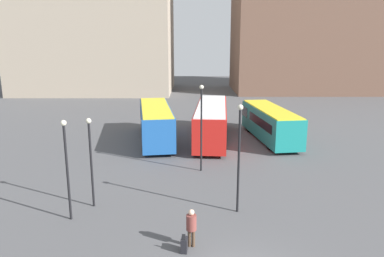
{
  "coord_description": "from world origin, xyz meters",
  "views": [
    {
      "loc": [
        -1.87,
        -11.77,
        8.69
      ],
      "look_at": [
        -1.98,
        17.6,
        1.7
      ],
      "focal_mm": 35.0,
      "sensor_mm": 36.0,
      "label": 1
    }
  ],
  "objects_px": {
    "bus_2": "(271,123)",
    "suitcase": "(185,245)",
    "bus_0": "(157,122)",
    "traveler": "(193,225)",
    "lamp_post_0": "(92,154)",
    "bus_1": "(213,121)",
    "lamp_post_3": "(240,150)",
    "lamp_post_2": "(203,121)",
    "lamp_post_1": "(68,161)"
  },
  "relations": [
    {
      "from": "bus_1",
      "to": "lamp_post_0",
      "type": "relative_size",
      "value": 2.48
    },
    {
      "from": "suitcase",
      "to": "lamp_post_1",
      "type": "height_order",
      "value": "lamp_post_1"
    },
    {
      "from": "traveler",
      "to": "lamp_post_3",
      "type": "height_order",
      "value": "lamp_post_3"
    },
    {
      "from": "bus_1",
      "to": "lamp_post_3",
      "type": "distance_m",
      "value": 14.67
    },
    {
      "from": "suitcase",
      "to": "lamp_post_1",
      "type": "distance_m",
      "value": 6.95
    },
    {
      "from": "traveler",
      "to": "lamp_post_3",
      "type": "bearing_deg",
      "value": -28.93
    },
    {
      "from": "bus_0",
      "to": "traveler",
      "type": "xyz_separation_m",
      "value": [
        3.16,
        -17.38,
        -0.64
      ]
    },
    {
      "from": "lamp_post_3",
      "to": "lamp_post_1",
      "type": "bearing_deg",
      "value": -174.27
    },
    {
      "from": "bus_2",
      "to": "lamp_post_2",
      "type": "relative_size",
      "value": 1.72
    },
    {
      "from": "bus_0",
      "to": "lamp_post_1",
      "type": "distance_m",
      "value": 15.19
    },
    {
      "from": "bus_0",
      "to": "lamp_post_1",
      "type": "xyz_separation_m",
      "value": [
        -2.83,
        -14.86,
        1.35
      ]
    },
    {
      "from": "bus_1",
      "to": "lamp_post_0",
      "type": "bearing_deg",
      "value": 157.94
    },
    {
      "from": "suitcase",
      "to": "lamp_post_3",
      "type": "height_order",
      "value": "lamp_post_3"
    },
    {
      "from": "lamp_post_1",
      "to": "bus_0",
      "type": "bearing_deg",
      "value": 79.22
    },
    {
      "from": "bus_0",
      "to": "lamp_post_2",
      "type": "height_order",
      "value": "lamp_post_2"
    },
    {
      "from": "traveler",
      "to": "lamp_post_3",
      "type": "xyz_separation_m",
      "value": [
        2.38,
        3.36,
        2.3
      ]
    },
    {
      "from": "bus_0",
      "to": "lamp_post_0",
      "type": "distance_m",
      "value": 13.57
    },
    {
      "from": "bus_0",
      "to": "lamp_post_0",
      "type": "height_order",
      "value": "lamp_post_0"
    },
    {
      "from": "bus_1",
      "to": "lamp_post_0",
      "type": "height_order",
      "value": "lamp_post_0"
    },
    {
      "from": "bus_0",
      "to": "lamp_post_2",
      "type": "distance_m",
      "value": 8.83
    },
    {
      "from": "traveler",
      "to": "lamp_post_2",
      "type": "distance_m",
      "value": 9.92
    },
    {
      "from": "bus_1",
      "to": "lamp_post_1",
      "type": "bearing_deg",
      "value": 157.94
    },
    {
      "from": "bus_2",
      "to": "lamp_post_1",
      "type": "xyz_separation_m",
      "value": [
        -12.91,
        -15.26,
        1.46
      ]
    },
    {
      "from": "bus_2",
      "to": "lamp_post_1",
      "type": "relative_size",
      "value": 1.99
    },
    {
      "from": "bus_0",
      "to": "suitcase",
      "type": "distance_m",
      "value": 18.08
    },
    {
      "from": "bus_2",
      "to": "lamp_post_2",
      "type": "bearing_deg",
      "value": 135.05
    },
    {
      "from": "lamp_post_3",
      "to": "suitcase",
      "type": "bearing_deg",
      "value": -125.29
    },
    {
      "from": "lamp_post_0",
      "to": "lamp_post_1",
      "type": "relative_size",
      "value": 0.96
    },
    {
      "from": "suitcase",
      "to": "traveler",
      "type": "bearing_deg",
      "value": -28.94
    },
    {
      "from": "traveler",
      "to": "lamp_post_0",
      "type": "height_order",
      "value": "lamp_post_0"
    },
    {
      "from": "traveler",
      "to": "lamp_post_0",
      "type": "distance_m",
      "value": 6.86
    },
    {
      "from": "bus_0",
      "to": "suitcase",
      "type": "height_order",
      "value": "bus_0"
    },
    {
      "from": "bus_1",
      "to": "bus_2",
      "type": "relative_size",
      "value": 1.19
    },
    {
      "from": "lamp_post_0",
      "to": "lamp_post_3",
      "type": "height_order",
      "value": "lamp_post_3"
    },
    {
      "from": "traveler",
      "to": "lamp_post_1",
      "type": "distance_m",
      "value": 6.79
    },
    {
      "from": "lamp_post_2",
      "to": "lamp_post_0",
      "type": "bearing_deg",
      "value": -136.48
    },
    {
      "from": "lamp_post_2",
      "to": "lamp_post_3",
      "type": "height_order",
      "value": "lamp_post_2"
    },
    {
      "from": "suitcase",
      "to": "lamp_post_0",
      "type": "relative_size",
      "value": 0.19
    },
    {
      "from": "lamp_post_1",
      "to": "lamp_post_2",
      "type": "height_order",
      "value": "lamp_post_2"
    },
    {
      "from": "bus_0",
      "to": "bus_1",
      "type": "height_order",
      "value": "bus_1"
    },
    {
      "from": "traveler",
      "to": "lamp_post_3",
      "type": "distance_m",
      "value": 4.71
    },
    {
      "from": "bus_2",
      "to": "suitcase",
      "type": "height_order",
      "value": "bus_2"
    },
    {
      "from": "bus_2",
      "to": "suitcase",
      "type": "bearing_deg",
      "value": 150.93
    },
    {
      "from": "lamp_post_0",
      "to": "lamp_post_2",
      "type": "xyz_separation_m",
      "value": [
        5.88,
        5.58,
        0.54
      ]
    },
    {
      "from": "traveler",
      "to": "lamp_post_0",
      "type": "xyz_separation_m",
      "value": [
        -5.23,
        4.02,
        1.87
      ]
    },
    {
      "from": "traveler",
      "to": "lamp_post_1",
      "type": "height_order",
      "value": "lamp_post_1"
    },
    {
      "from": "bus_2",
      "to": "lamp_post_3",
      "type": "xyz_separation_m",
      "value": [
        -4.55,
        -14.42,
        1.77
      ]
    },
    {
      "from": "lamp_post_1",
      "to": "lamp_post_3",
      "type": "distance_m",
      "value": 8.41
    },
    {
      "from": "bus_0",
      "to": "traveler",
      "type": "relative_size",
      "value": 6.14
    },
    {
      "from": "bus_2",
      "to": "lamp_post_2",
      "type": "xyz_separation_m",
      "value": [
        -6.28,
        -8.18,
        1.88
      ]
    }
  ]
}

